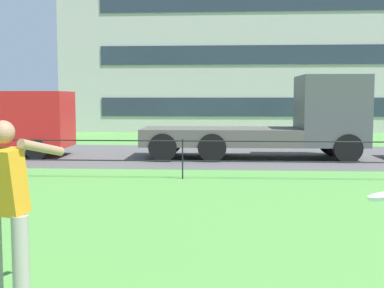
{
  "coord_description": "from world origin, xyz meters",
  "views": [
    {
      "loc": [
        1.05,
        0.77,
        1.99
      ],
      "look_at": [
        0.49,
        9.21,
        1.23
      ],
      "focal_mm": 47.03,
      "sensor_mm": 36.0,
      "label": 1
    }
  ],
  "objects": [
    {
      "name": "street_strip",
      "position": [
        0.0,
        18.4,
        0.0
      ],
      "size": [
        80.0,
        7.28,
        0.01
      ],
      "primitive_type": "cube",
      "color": "#565454",
      "rests_on": "ground"
    },
    {
      "name": "park_fence",
      "position": [
        0.0,
        13.13,
        0.68
      ],
      "size": [
        38.18,
        0.04,
        1.0
      ],
      "color": "black",
      "rests_on": "ground"
    },
    {
      "name": "person_thrower",
      "position": [
        -1.0,
        5.3,
        0.97
      ],
      "size": [
        0.67,
        0.74,
        1.79
      ],
      "color": "gray",
      "rests_on": "ground"
    },
    {
      "name": "flatbed_truck_left",
      "position": [
        3.06,
        17.66,
        1.22
      ],
      "size": [
        7.34,
        2.53,
        2.75
      ],
      "color": "#4C4C51",
      "rests_on": "ground"
    },
    {
      "name": "apartment_building_background",
      "position": [
        7.51,
        37.9,
        6.23
      ],
      "size": [
        33.07,
        15.38,
        12.46
      ],
      "color": "#B7B2AD",
      "rests_on": "ground"
    }
  ]
}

